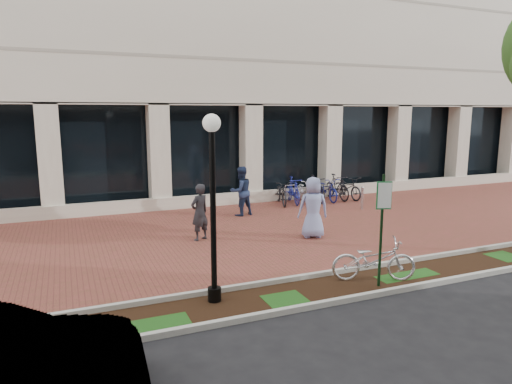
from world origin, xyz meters
name	(u,v)px	position (x,y,z in m)	size (l,w,h in m)	color
ground	(251,232)	(0.00, 0.00, 0.00)	(120.00, 120.00, 0.00)	black
brick_plaza	(251,232)	(0.00, 0.00, 0.01)	(40.00, 9.00, 0.01)	brown
planting_strip	(340,287)	(0.00, -5.25, 0.01)	(40.00, 1.50, 0.01)	black
curb_plaza_side	(322,274)	(0.00, -4.50, 0.06)	(40.00, 0.12, 0.12)	#B3B2A9
curb_street_side	(360,297)	(0.00, -6.00, 0.06)	(40.00, 0.12, 0.12)	#B3B2A9
parking_sign	(382,217)	(0.83, -5.56, 1.62)	(0.34, 0.07, 2.55)	#123317
lamppost	(213,198)	(-2.83, -4.89, 2.19)	(0.36, 0.36, 3.85)	black
locked_bicycle	(374,260)	(0.93, -5.21, 0.51)	(0.67, 1.93, 1.01)	silver
pedestrian_left	(200,212)	(-1.83, -0.32, 0.88)	(0.64, 0.42, 1.75)	#252529
pedestrian_mid	(241,191)	(0.55, 2.37, 0.94)	(0.91, 0.71, 1.88)	#1E2B4C
pedestrian_right	(313,207)	(1.51, -1.40, 0.96)	(0.94, 0.61, 1.92)	#8895CB
bollard	(362,198)	(5.42, 1.45, 0.48)	(0.12, 0.12, 0.95)	#BBBBC0
bike_rack_cluster	(315,189)	(4.56, 3.67, 0.54)	(4.28, 2.07, 1.14)	black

